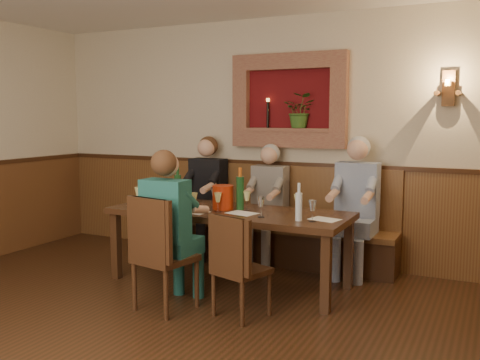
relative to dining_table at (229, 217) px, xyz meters
The scene contains 31 objects.
ground_plane 1.97m from the dining_table, 90.00° to the right, with size 6.00×6.00×0.00m, color black.
room_shell 2.21m from the dining_table, 90.00° to the right, with size 6.04×6.04×2.82m.
wainscoting 1.85m from the dining_table, 90.00° to the right, with size 6.02×6.02×1.15m.
wall_niche 1.59m from the dining_table, 77.58° to the left, with size 1.36×0.30×1.06m.
wall_sconce 2.53m from the dining_table, 29.61° to the left, with size 0.25×0.20×0.35m.
dining_table is the anchor object (origin of this frame).
bench 1.01m from the dining_table, 90.00° to the left, with size 3.00×0.45×1.11m.
chair_near_left 0.99m from the dining_table, 100.67° to the right, with size 0.52×0.52×1.01m.
chair_near_right 1.00m from the dining_table, 56.80° to the right, with size 0.49×0.49×0.88m.
person_bench_left 1.13m from the dining_table, 132.20° to the left, with size 0.42×0.52×1.44m.
person_bench_mid 0.85m from the dining_table, 86.44° to the left, with size 0.39×0.48×1.36m.
person_bench_right 1.35m from the dining_table, 38.38° to the left, with size 0.44×0.54×1.47m.
person_chair_front 0.80m from the dining_table, 102.03° to the right, with size 0.41×0.50×1.40m.
spittoon_bucket 0.21m from the dining_table, 164.05° to the left, with size 0.21×0.21×0.24m, color #BA290B.
wine_bottle_green_a 0.27m from the dining_table, 30.24° to the left, with size 0.08×0.08×0.42m.
wine_bottle_green_b 0.73m from the dining_table, 169.52° to the left, with size 0.08×0.08×0.40m.
water_bottle 0.86m from the dining_table, 14.14° to the right, with size 0.08×0.08×0.34m.
tasting_sheet_a 0.96m from the dining_table, behind, with size 0.31×0.22×0.00m, color white.
tasting_sheet_b 0.24m from the dining_table, 27.78° to the right, with size 0.28×0.20×0.00m, color white.
tasting_sheet_c 1.01m from the dining_table, ahead, with size 0.26×0.19×0.00m, color white.
tasting_sheet_d 0.37m from the dining_table, 133.79° to the right, with size 0.27×0.19×0.00m, color white.
wine_glass_0 0.51m from the dining_table, 24.96° to the right, with size 0.08×0.08×0.19m, color white, non-canonical shape.
wine_glass_1 0.22m from the dining_table, 108.72° to the right, with size 0.08×0.08×0.19m, color #D9D682, non-canonical shape.
wine_glass_2 0.72m from the dining_table, ahead, with size 0.08×0.08×0.19m, color #D9D682, non-canonical shape.
wine_glass_3 1.01m from the dining_table, behind, with size 0.08×0.08×0.19m, color #D9D682, non-canonical shape.
wine_glass_4 0.40m from the dining_table, 133.20° to the right, with size 0.08×0.08×0.19m, color #D9D682, non-canonical shape.
wine_glass_5 0.96m from the dining_table, 11.48° to the right, with size 0.08×0.08×0.19m, color white, non-canonical shape.
wine_glass_6 0.25m from the dining_table, 21.33° to the left, with size 0.08×0.08×0.19m, color #D9D682, non-canonical shape.
wine_glass_7 0.33m from the dining_table, 149.34° to the left, with size 0.08×0.08×0.19m, color white, non-canonical shape.
wine_glass_8 0.66m from the dining_table, 162.39° to the right, with size 0.08×0.08×0.19m, color #D9D682, non-canonical shape.
wine_glass_9 0.75m from the dining_table, 168.55° to the left, with size 0.08×0.08×0.19m, color white, non-canonical shape.
Camera 1 is at (2.40, -2.80, 1.69)m, focal length 40.00 mm.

